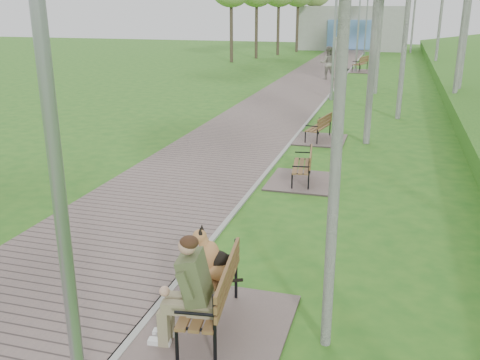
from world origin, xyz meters
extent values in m
cube|color=#715F5B|center=(-1.75, 21.50, 0.02)|extent=(3.50, 67.00, 0.04)
cube|color=#999993|center=(0.00, 21.50, 0.03)|extent=(0.10, 67.00, 0.05)
cube|color=#9E9E99|center=(-1.50, 51.00, 2.00)|extent=(10.00, 5.00, 4.00)
cube|color=#5D8CD1|center=(-1.50, 48.40, 1.50)|extent=(4.00, 0.20, 2.60)
cube|color=#715F5B|center=(0.91, 2.74, 0.02)|extent=(1.98, 2.20, 0.04)
cube|color=brown|center=(0.86, 2.74, 0.49)|extent=(0.70, 1.70, 0.04)
cube|color=brown|center=(1.12, 2.78, 0.79)|extent=(0.26, 1.64, 0.36)
cube|color=#715F5B|center=(1.01, 9.20, 0.02)|extent=(1.62, 1.80, 0.04)
cube|color=brown|center=(0.96, 9.20, 0.40)|extent=(0.58, 1.39, 0.04)
cube|color=brown|center=(1.17, 9.23, 0.65)|extent=(0.21, 1.34, 0.30)
cube|color=#715F5B|center=(0.78, 13.53, 0.02)|extent=(1.64, 1.82, 0.04)
cube|color=brown|center=(0.73, 13.53, 0.41)|extent=(0.65, 1.42, 0.04)
cube|color=brown|center=(0.95, 13.49, 0.65)|extent=(0.29, 1.35, 0.30)
cube|color=#715F5B|center=(0.71, 32.60, 0.02)|extent=(1.97, 2.19, 0.04)
cube|color=brown|center=(0.66, 32.60, 0.49)|extent=(0.90, 1.71, 0.04)
cube|color=brown|center=(0.91, 32.53, 0.79)|extent=(0.47, 1.60, 0.36)
cylinder|color=#95989D|center=(0.39, 0.53, 2.52)|extent=(0.12, 0.12, 5.04)
cylinder|color=#95989D|center=(0.23, 21.24, 0.14)|extent=(0.19, 0.19, 0.28)
cylinder|color=#95989D|center=(0.23, 21.24, 2.35)|extent=(0.11, 0.11, 4.69)
cylinder|color=#95989D|center=(0.43, 32.27, 0.14)|extent=(0.18, 0.18, 0.27)
cylinder|color=#95989D|center=(0.43, 32.27, 2.25)|extent=(0.11, 0.11, 4.51)
cylinder|color=#95989D|center=(0.14, 45.11, 0.14)|extent=(0.18, 0.18, 0.27)
cylinder|color=#95989D|center=(0.14, 45.11, 2.26)|extent=(0.11, 0.11, 4.51)
imported|color=silver|center=(-2.24, 44.32, 0.77)|extent=(0.63, 0.49, 1.53)
imported|color=gray|center=(-0.83, 28.06, 0.94)|extent=(0.99, 0.82, 1.88)
cylinder|color=silver|center=(2.39, 2.84, 3.26)|extent=(0.16, 0.16, 6.52)
cylinder|color=silver|center=(3.15, 17.72, 4.14)|extent=(0.18, 0.18, 8.29)
cylinder|color=silver|center=(2.03, 23.73, 4.23)|extent=(0.20, 0.20, 8.46)
cylinder|color=silver|center=(3.99, 48.26, 4.42)|extent=(0.18, 0.18, 8.85)
camera|label=1|loc=(2.96, -3.02, 4.09)|focal=40.00mm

